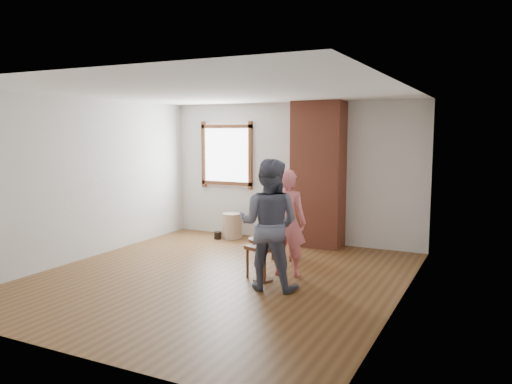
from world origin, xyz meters
TOP-DOWN VIEW (x-y plane):
  - ground at (0.00, 0.00)m, footprint 5.50×5.50m
  - room_shell at (-0.06, 0.61)m, footprint 5.04×5.52m
  - brick_chimney at (0.60, 2.50)m, footprint 0.90×0.50m
  - stoneware_crock at (-1.10, 2.40)m, footprint 0.39×0.39m
  - dark_pot at (-1.32, 2.21)m, footprint 0.15×0.15m
  - dining_chair_left at (0.61, 0.34)m, footprint 0.52×0.52m
  - dining_chair_right at (0.41, 1.47)m, footprint 0.41×0.41m
  - side_table at (0.63, 0.14)m, footprint 0.40×0.40m
  - cake_plate at (0.63, 0.14)m, footprint 0.18×0.18m
  - cake_slice at (0.64, 0.14)m, footprint 0.08×0.07m
  - man at (0.84, -0.12)m, footprint 0.90×0.74m
  - person_pink at (0.82, 0.55)m, footprint 0.61×0.44m

SIDE VIEW (x-z plane):
  - ground at x=0.00m, z-range 0.00..0.00m
  - dark_pot at x=-1.32m, z-range 0.00..0.14m
  - stoneware_crock at x=-1.10m, z-range 0.00..0.49m
  - side_table at x=0.63m, z-range 0.10..0.70m
  - dining_chair_right at x=0.41m, z-range 0.05..0.86m
  - dining_chair_left at x=0.61m, z-range 0.05..0.94m
  - cake_plate at x=0.63m, z-range 0.60..0.61m
  - cake_slice at x=0.64m, z-range 0.61..0.67m
  - person_pink at x=0.82m, z-range 0.00..1.54m
  - man at x=0.84m, z-range 0.00..1.72m
  - brick_chimney at x=0.60m, z-range 0.00..2.60m
  - room_shell at x=-0.06m, z-range 0.50..3.12m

